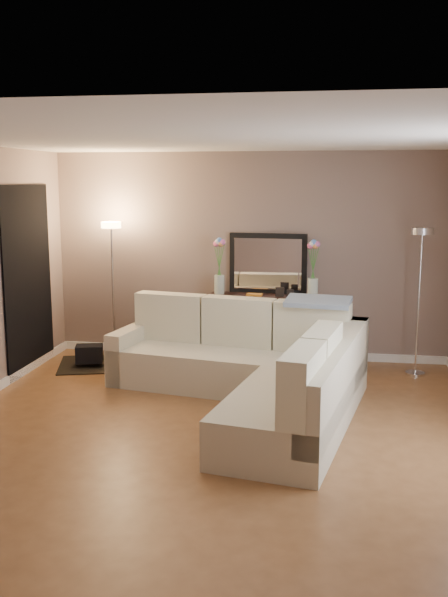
% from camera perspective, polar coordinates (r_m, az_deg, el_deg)
% --- Properties ---
extents(floor, '(5.00, 5.50, 0.01)m').
position_cam_1_polar(floor, '(6.08, -1.24, -11.65)').
color(floor, brown).
rests_on(floor, ground).
extents(ceiling, '(5.00, 5.50, 0.01)m').
position_cam_1_polar(ceiling, '(5.65, -1.34, 13.74)').
color(ceiling, white).
rests_on(ceiling, ground).
extents(wall_back, '(5.00, 0.02, 2.60)m').
position_cam_1_polar(wall_back, '(8.42, 2.15, 3.65)').
color(wall_back, '#7E6B61').
rests_on(wall_back, ground).
extents(wall_front, '(5.00, 0.02, 2.60)m').
position_cam_1_polar(wall_front, '(3.12, -10.67, -7.73)').
color(wall_front, '#7E6B61').
rests_on(wall_front, ground).
extents(baseboard_back, '(5.00, 0.03, 0.10)m').
position_cam_1_polar(baseboard_back, '(8.63, 2.07, -4.64)').
color(baseboard_back, white).
rests_on(baseboard_back, ground).
extents(doorway, '(0.02, 1.20, 2.20)m').
position_cam_1_polar(doorway, '(8.14, -16.45, 1.59)').
color(doorway, black).
rests_on(doorway, ground).
extents(sectional_sofa, '(2.84, 3.05, 0.96)m').
position_cam_1_polar(sectional_sofa, '(6.80, 2.80, -6.06)').
color(sectional_sofa, beige).
rests_on(sectional_sofa, floor).
extents(throw_blanket, '(0.73, 0.48, 0.09)m').
position_cam_1_polar(throw_blanket, '(7.17, 8.08, -0.25)').
color(throw_blanket, '#7E8FA3').
rests_on(throw_blanket, sectional_sofa).
extents(console_table, '(1.40, 0.46, 0.85)m').
position_cam_1_polar(console_table, '(8.29, 2.91, -2.23)').
color(console_table, black).
rests_on(console_table, floor).
extents(leaning_mirror, '(0.97, 0.11, 0.76)m').
position_cam_1_polar(leaning_mirror, '(8.32, 3.78, 2.99)').
color(leaning_mirror, black).
rests_on(leaning_mirror, console_table).
extents(table_decor, '(0.58, 0.14, 0.14)m').
position_cam_1_polar(table_decor, '(8.16, 3.48, 0.33)').
color(table_decor, orange).
rests_on(table_decor, console_table).
extents(flower_vase_left, '(0.16, 0.14, 0.72)m').
position_cam_1_polar(flower_vase_left, '(8.28, -0.40, 2.39)').
color(flower_vase_left, silver).
rests_on(flower_vase_left, console_table).
extents(flower_vase_right, '(0.16, 0.14, 0.72)m').
position_cam_1_polar(flower_vase_right, '(8.08, 7.64, 2.11)').
color(flower_vase_right, silver).
rests_on(flower_vase_right, console_table).
extents(floor_lamp_lit, '(0.31, 0.31, 1.74)m').
position_cam_1_polar(floor_lamp_lit, '(8.47, -9.57, 3.06)').
color(floor_lamp_lit, silver).
rests_on(floor_lamp_lit, floor).
extents(floor_lamp_unlit, '(0.26, 0.26, 1.72)m').
position_cam_1_polar(floor_lamp_unlit, '(7.91, 16.49, 2.20)').
color(floor_lamp_unlit, silver).
rests_on(floor_lamp_unlit, floor).
extents(charcoal_rug, '(1.33, 1.14, 0.02)m').
position_cam_1_polar(charcoal_rug, '(8.39, -10.05, -5.53)').
color(charcoal_rug, black).
rests_on(charcoal_rug, floor).
extents(black_bag, '(0.37, 0.31, 0.21)m').
position_cam_1_polar(black_bag, '(8.27, -11.48, -4.65)').
color(black_bag, black).
rests_on(black_bag, charcoal_rug).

